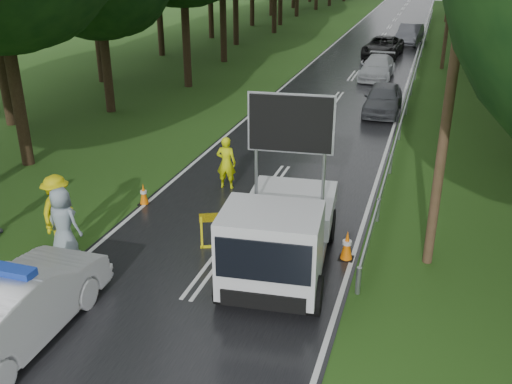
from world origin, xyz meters
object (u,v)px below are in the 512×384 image
at_px(queue_car_fourth, 410,34).
at_px(civilian, 234,233).
at_px(police_sedan, 14,307).
at_px(work_truck, 280,233).
at_px(queue_car_first, 383,99).
at_px(queue_car_third, 383,47).
at_px(barrier, 246,220).
at_px(queue_car_second, 377,67).
at_px(officer, 226,163).

bearing_deg(queue_car_fourth, civilian, -88.22).
height_order(police_sedan, work_truck, work_truck).
bearing_deg(queue_car_fourth, work_truck, -86.30).
relative_size(queue_car_first, queue_car_third, 0.80).
height_order(police_sedan, queue_car_third, police_sedan).
distance_m(barrier, queue_car_fourth, 36.25).
relative_size(police_sedan, civilian, 2.88).
distance_m(work_truck, queue_car_fourth, 37.29).
relative_size(work_truck, queue_car_second, 1.19).
xyz_separation_m(barrier, queue_car_second, (0.94, 22.40, -0.12)).
distance_m(queue_car_second, queue_car_third, 7.31).
xyz_separation_m(barrier, civilian, (-0.03, -0.90, 0.06)).
distance_m(officer, queue_car_first, 11.63).
bearing_deg(queue_car_second, queue_car_fourth, 87.00).
relative_size(queue_car_second, queue_car_third, 0.88).
xyz_separation_m(queue_car_first, queue_car_second, (-1.15, 7.87, -0.05)).
height_order(officer, queue_car_second, officer).
relative_size(police_sedan, work_truck, 0.89).
relative_size(civilian, queue_car_fourth, 0.35).
xyz_separation_m(officer, queue_car_first, (3.98, 10.93, -0.18)).
xyz_separation_m(police_sedan, barrier, (3.20, 5.18, -0.02)).
xyz_separation_m(work_truck, civilian, (-1.24, 0.19, -0.29)).
bearing_deg(queue_car_second, barrier, -91.01).
xyz_separation_m(civilian, queue_car_fourth, (2.02, 37.09, -0.04)).
height_order(work_truck, queue_car_fourth, work_truck).
distance_m(queue_car_first, queue_car_third, 15.25).
height_order(civilian, queue_car_fourth, civilian).
relative_size(police_sedan, queue_car_first, 1.16).
bearing_deg(queue_car_first, police_sedan, -105.55).
xyz_separation_m(queue_car_first, queue_car_third, (-1.58, 15.17, 0.01)).
xyz_separation_m(barrier, queue_car_fourth, (1.99, 36.19, 0.02)).
bearing_deg(work_truck, police_sedan, -142.74).
height_order(barrier, queue_car_first, queue_car_first).
bearing_deg(queue_car_second, civilian, -90.98).
distance_m(police_sedan, queue_car_first, 20.40).
xyz_separation_m(work_truck, queue_car_fourth, (0.78, 37.28, -0.33)).
bearing_deg(queue_car_fourth, queue_car_third, -97.96).
distance_m(barrier, officer, 4.07).
distance_m(civilian, queue_car_fourth, 37.15).
xyz_separation_m(police_sedan, officer, (1.31, 8.78, 0.10)).
relative_size(work_truck, queue_car_fourth, 1.12).
height_order(officer, queue_car_first, officer).
relative_size(barrier, officer, 1.28).
bearing_deg(civilian, queue_car_third, 65.09).
distance_m(queue_car_third, queue_car_fourth, 6.67).
bearing_deg(officer, queue_car_third, -99.84).
xyz_separation_m(queue_car_second, queue_car_fourth, (1.06, 13.80, 0.14)).
height_order(work_truck, officer, work_truck).
bearing_deg(police_sedan, civilian, -127.64).
bearing_deg(officer, barrier, 113.13).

